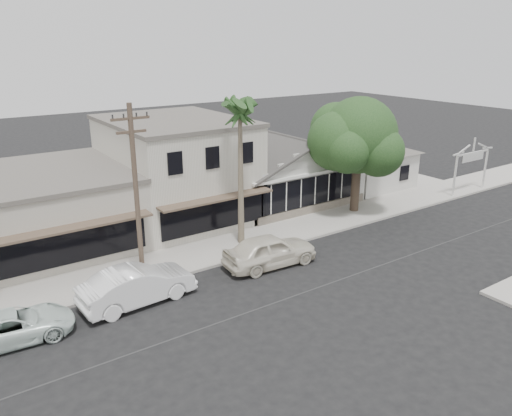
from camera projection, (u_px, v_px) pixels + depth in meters
ground at (347, 277)px, 25.76m from camera, size 140.00×140.00×0.00m
sidewalk_north at (150, 267)px, 26.71m from camera, size 90.00×3.50×0.15m
corner_shop at (280, 167)px, 37.33m from camera, size 10.40×8.60×5.10m
side_cottage at (365, 168)px, 41.33m from camera, size 6.00×6.00×3.00m
arch_sign at (473, 155)px, 38.75m from camera, size 4.12×0.12×3.95m
row_building_near at (176, 171)px, 33.64m from camera, size 8.00×10.00×6.50m
row_building_midnear at (37, 212)px, 29.18m from camera, size 10.00×10.00×4.20m
utility_pole at (136, 193)px, 23.45m from camera, size 1.80×0.24×9.00m
car_0 at (270, 250)px, 26.84m from camera, size 5.33×2.47×1.77m
car_1 at (137, 285)px, 23.03m from camera, size 5.48×2.22×1.77m
car_2 at (13, 326)px, 20.14m from camera, size 4.88×2.49×1.32m
shade_tree at (355, 137)px, 33.91m from camera, size 7.31×6.61×8.11m
palm_east at (240, 112)px, 27.36m from camera, size 3.13×3.13×9.16m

